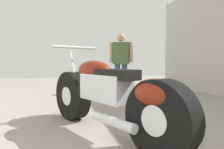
% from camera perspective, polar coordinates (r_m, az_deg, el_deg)
% --- Properties ---
extents(ground_plane, '(16.03, 16.03, 0.00)m').
position_cam_1_polar(ground_plane, '(3.12, -3.89, -12.00)').
color(ground_plane, gray).
extents(motorcycle_maroon_cruiser, '(1.16, 2.15, 1.06)m').
position_cam_1_polar(motorcycle_maroon_cruiser, '(2.33, -1.16, -6.00)').
color(motorcycle_maroon_cruiser, black).
rests_on(motorcycle_maroon_cruiser, ground_plane).
extents(mechanic_in_blue, '(0.63, 0.38, 1.59)m').
position_cam_1_polar(mechanic_in_blue, '(5.51, 2.54, 4.28)').
color(mechanic_in_blue, '#384766').
rests_on(mechanic_in_blue, ground_plane).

